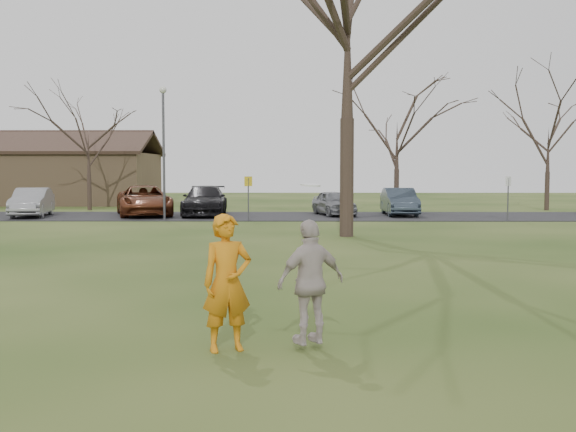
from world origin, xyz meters
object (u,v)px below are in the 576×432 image
object	(u,v)px
car_5	(399,202)
big_tree	(348,38)
building	(8,176)
car_1	(32,202)
catching_play	(311,282)
car_4	(334,203)
lamp_post	(164,136)
car_3	(205,201)
player_defender	(227,283)
car_2	(144,201)

from	to	relation	value
car_5	big_tree	size ratio (longest dim) A/B	0.30
big_tree	building	bearing A→B (deg)	133.73
car_1	catching_play	world-z (taller)	catching_play
car_4	lamp_post	world-z (taller)	lamp_post
car_5	lamp_post	world-z (taller)	lamp_post
car_5	big_tree	bearing A→B (deg)	-108.79
car_3	car_4	xyz separation A→B (m)	(6.62, 0.24, -0.12)
building	catching_play	bearing A→B (deg)	-61.91
player_defender	car_3	distance (m)	25.72
lamp_post	catching_play	bearing A→B (deg)	-74.34
lamp_post	car_5	bearing A→B (deg)	14.67
big_tree	car_2	bearing A→B (deg)	133.27
car_2	catching_play	distance (m)	26.47
player_defender	lamp_post	world-z (taller)	lamp_post
car_4	car_5	size ratio (longest dim) A/B	0.88
car_3	catching_play	size ratio (longest dim) A/B	2.44
car_3	car_4	distance (m)	6.63
building	big_tree	size ratio (longest dim) A/B	1.47
car_5	car_2	bearing A→B (deg)	-178.49
car_2	car_5	world-z (taller)	car_2
big_tree	catching_play	bearing A→B (deg)	-96.26
car_3	car_2	bearing A→B (deg)	179.16
car_1	car_5	xyz separation A→B (m)	(18.59, 1.09, -0.02)
car_4	big_tree	distance (m)	12.27
catching_play	car_3	bearing A→B (deg)	100.70
car_1	car_4	size ratio (longest dim) A/B	1.16
car_2	lamp_post	bearing A→B (deg)	-76.46
car_1	building	world-z (taller)	building
catching_play	big_tree	size ratio (longest dim) A/B	0.15
car_3	car_1	bearing A→B (deg)	-177.60
car_1	car_3	size ratio (longest dim) A/B	0.84
building	lamp_post	distance (m)	20.99
car_2	car_3	world-z (taller)	car_2
car_3	big_tree	distance (m)	13.62
car_1	lamp_post	world-z (taller)	lamp_post
big_tree	lamp_post	bearing A→B (deg)	136.85
car_4	car_2	bearing A→B (deg)	167.32
car_3	catching_play	bearing A→B (deg)	-82.44
building	big_tree	bearing A→B (deg)	-46.27
player_defender	car_1	distance (m)	27.51
lamp_post	player_defender	bearing A→B (deg)	-77.00
player_defender	car_5	bearing A→B (deg)	55.67
car_5	catching_play	distance (m)	26.17
car_1	building	bearing A→B (deg)	106.61
building	big_tree	world-z (taller)	big_tree
car_1	car_3	distance (m)	8.63
player_defender	lamp_post	size ratio (longest dim) A/B	0.29
player_defender	car_3	xyz separation A→B (m)	(-3.69, 25.45, -0.11)
player_defender	car_4	xyz separation A→B (m)	(2.93, 25.69, -0.23)
car_4	catching_play	xyz separation A→B (m)	(-1.83, -25.63, 0.23)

